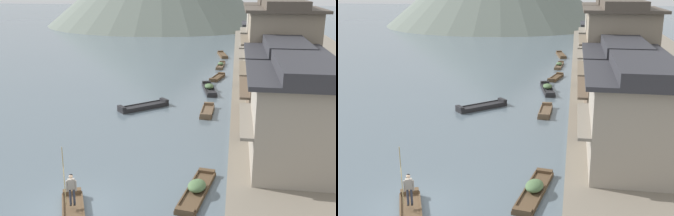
# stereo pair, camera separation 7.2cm
# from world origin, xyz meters

# --- Properties ---
(ground_plane) EXTENTS (400.00, 400.00, 0.00)m
(ground_plane) POSITION_xyz_m (0.00, 0.00, 0.00)
(ground_plane) COLOR slate
(riverbank_right) EXTENTS (18.00, 110.00, 0.61)m
(riverbank_right) POSITION_xyz_m (16.35, 30.00, 0.30)
(riverbank_right) COLOR slate
(riverbank_right) RESTS_ON ground
(boatman_person) EXTENTS (0.53, 0.36, 3.04)m
(boatman_person) POSITION_xyz_m (0.04, -0.35, 1.48)
(boatman_person) COLOR black
(boatman_person) RESTS_ON boat_foreground_poled
(boat_moored_nearest) EXTENTS (1.79, 4.00, 0.42)m
(boat_moored_nearest) POSITION_xyz_m (5.55, 30.50, 0.14)
(boat_moored_nearest) COLOR brown
(boat_moored_nearest) RESTS_ON ground
(boat_moored_second) EXTENTS (1.15, 4.98, 0.60)m
(boat_moored_second) POSITION_xyz_m (5.65, 38.08, 0.19)
(boat_moored_second) COLOR brown
(boat_moored_second) RESTS_ON ground
(boat_moored_third) EXTENTS (4.20, 4.02, 0.57)m
(boat_moored_third) POSITION_xyz_m (-0.36, 17.43, 0.19)
(boat_moored_third) COLOR #232326
(boat_moored_third) RESTS_ON ground
(boat_moored_far) EXTENTS (1.81, 5.03, 0.71)m
(boat_moored_far) POSITION_xyz_m (5.80, 2.60, 0.24)
(boat_moored_far) COLOR brown
(boat_moored_far) RESTS_ON ground
(boat_midriver_drifting) EXTENTS (1.06, 3.75, 0.48)m
(boat_midriver_drifting) POSITION_xyz_m (5.34, 16.93, 0.17)
(boat_midriver_drifting) COLOR brown
(boat_midriver_drifting) RESTS_ON ground
(boat_midriver_upstream) EXTENTS (1.96, 5.39, 0.76)m
(boat_midriver_upstream) POSITION_xyz_m (4.99, 24.67, 0.25)
(boat_midriver_upstream) COLOR #232326
(boat_midriver_upstream) RESTS_ON ground
(boat_upstream_distant) EXTENTS (1.84, 5.28, 0.44)m
(boat_upstream_distant) POSITION_xyz_m (5.60, 46.63, 0.14)
(boat_upstream_distant) COLOR brown
(boat_upstream_distant) RESTS_ON ground
(house_waterfront_nearest) EXTENTS (6.70, 7.38, 6.14)m
(house_waterfront_nearest) POSITION_xyz_m (11.39, 5.82, 3.60)
(house_waterfront_nearest) COLOR gray
(house_waterfront_nearest) RESTS_ON riverbank_right
(house_waterfront_second) EXTENTS (6.22, 7.64, 6.14)m
(house_waterfront_second) POSITION_xyz_m (11.15, 13.79, 3.60)
(house_waterfront_second) COLOR #75604C
(house_waterfront_second) RESTS_ON riverbank_right
(house_waterfront_tall) EXTENTS (6.93, 7.91, 8.74)m
(house_waterfront_tall) POSITION_xyz_m (11.50, 21.19, 4.90)
(house_waterfront_tall) COLOR gray
(house_waterfront_tall) RESTS_ON riverbank_right
(house_waterfront_narrow) EXTENTS (6.60, 6.43, 8.74)m
(house_waterfront_narrow) POSITION_xyz_m (11.33, 28.99, 4.91)
(house_waterfront_narrow) COLOR gray
(house_waterfront_narrow) RESTS_ON riverbank_right
(house_waterfront_far) EXTENTS (5.25, 5.71, 6.14)m
(house_waterfront_far) POSITION_xyz_m (10.66, 35.74, 3.62)
(house_waterfront_far) COLOR gray
(house_waterfront_far) RESTS_ON riverbank_right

